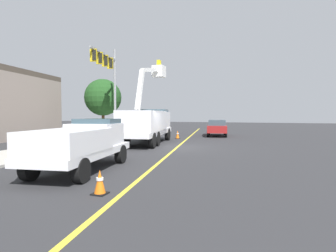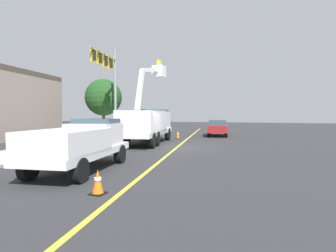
{
  "view_description": "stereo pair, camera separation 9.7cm",
  "coord_description": "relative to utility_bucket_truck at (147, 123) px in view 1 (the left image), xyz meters",
  "views": [
    {
      "loc": [
        -17.35,
        -5.53,
        2.25
      ],
      "look_at": [
        1.21,
        1.09,
        1.4
      ],
      "focal_mm": 28.63,
      "sensor_mm": 36.0,
      "label": 1
    },
    {
      "loc": [
        -17.32,
        -5.62,
        2.25
      ],
      "look_at": [
        1.21,
        1.09,
        1.4
      ],
      "focal_mm": 28.63,
      "sensor_mm": 36.0,
      "label": 2
    }
  ],
  "objects": [
    {
      "name": "service_pickup_truck",
      "position": [
        -10.22,
        -1.68,
        -0.48
      ],
      "size": [
        5.87,
        2.99,
        2.06
      ],
      "color": "white",
      "rests_on": "ground"
    },
    {
      "name": "street_tree_right",
      "position": [
        6.23,
        8.09,
        2.5
      ],
      "size": [
        4.0,
        4.0,
        6.12
      ],
      "color": "brown",
      "rests_on": "ground"
    },
    {
      "name": "traffic_cone_leading",
      "position": [
        -12.68,
        -4.19,
        -1.26
      ],
      "size": [
        0.4,
        0.4,
        0.71
      ],
      "color": "black",
      "rests_on": "ground"
    },
    {
      "name": "ground",
      "position": [
        -1.7,
        -2.97,
        -1.6
      ],
      "size": [
        120.0,
        120.0,
        0.0
      ],
      "primitive_type": "plane",
      "color": "#2D2D30"
    },
    {
      "name": "sidewalk_far_side",
      "position": [
        -3.03,
        4.99,
        -1.54
      ],
      "size": [
        59.78,
        13.39,
        0.12
      ],
      "primitive_type": "cube",
      "rotation": [
        0.0,
        0.0,
        0.16
      ],
      "color": "#B2ADA3",
      "rests_on": "ground"
    },
    {
      "name": "lane_centre_stripe",
      "position": [
        -1.7,
        -2.97,
        -1.6
      ],
      "size": [
        49.35,
        8.35,
        0.01
      ],
      "primitive_type": "cube",
      "rotation": [
        0.0,
        0.0,
        0.16
      ],
      "color": "yellow",
      "rests_on": "ground"
    },
    {
      "name": "traffic_cone_mid_front",
      "position": [
        4.63,
        -1.0,
        -1.23
      ],
      "size": [
        0.4,
        0.4,
        0.76
      ],
      "color": "black",
      "rests_on": "ground"
    },
    {
      "name": "traffic_signal_mast",
      "position": [
        2.12,
        4.81,
        4.36
      ],
      "size": [
        5.2,
        1.15,
        8.52
      ],
      "color": "gray",
      "rests_on": "ground"
    },
    {
      "name": "passing_minivan",
      "position": [
        8.92,
        -3.95,
        -0.63
      ],
      "size": [
        5.05,
        2.66,
        1.69
      ],
      "color": "maroon",
      "rests_on": "ground"
    },
    {
      "name": "utility_bucket_truck",
      "position": [
        0.0,
        0.0,
        0.0
      ],
      "size": [
        8.5,
        3.81,
        6.58
      ],
      "color": "white",
      "rests_on": "ground"
    }
  ]
}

